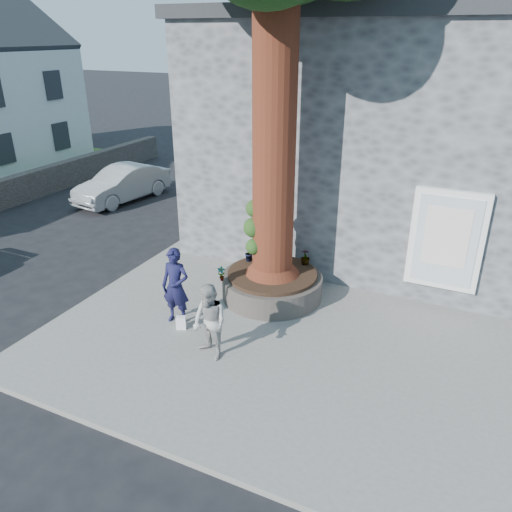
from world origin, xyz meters
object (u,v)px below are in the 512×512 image
at_px(planter, 272,284).
at_px(car_silver, 123,184).
at_px(man, 176,286).
at_px(woman, 210,322).

height_order(planter, car_silver, car_silver).
relative_size(man, woman, 1.11).
bearing_deg(planter, man, -126.13).
bearing_deg(woman, man, 171.78).
xyz_separation_m(planter, woman, (-0.09, -2.67, 0.45)).
distance_m(man, woman, 1.50).
bearing_deg(man, woman, -38.46).
distance_m(woman, car_silver, 10.74).
bearing_deg(man, planter, 47.73).
bearing_deg(woman, car_silver, 161.54).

